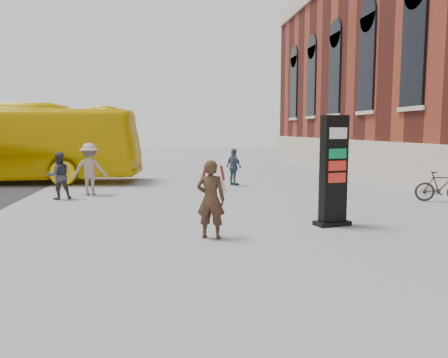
{
  "coord_description": "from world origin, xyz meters",
  "views": [
    {
      "loc": [
        -0.24,
        -8.32,
        2.31
      ],
      "look_at": [
        1.14,
        1.79,
        1.16
      ],
      "focal_mm": 35.0,
      "sensor_mm": 36.0,
      "label": 1
    }
  ],
  "objects": [
    {
      "name": "ground",
      "position": [
        0.0,
        0.0,
        0.0
      ],
      "size": [
        100.0,
        100.0,
        0.0
      ],
      "primitive_type": "plane",
      "color": "#9E9EA3"
    },
    {
      "name": "info_pylon",
      "position": [
        3.78,
        1.67,
        1.33
      ],
      "size": [
        0.92,
        0.6,
        2.66
      ],
      "rotation": [
        0.0,
        0.0,
        0.22
      ],
      "color": "black",
      "rests_on": "ground"
    },
    {
      "name": "woman",
      "position": [
        0.72,
        0.8,
        0.87
      ],
      "size": [
        0.77,
        0.74,
        1.69
      ],
      "rotation": [
        0.0,
        0.0,
        2.8
      ],
      "color": "#392716",
      "rests_on": "ground"
    },
    {
      "name": "pedestrian_a",
      "position": [
        -3.76,
        6.78,
        0.79
      ],
      "size": [
        0.95,
        0.86,
        1.58
      ],
      "primitive_type": "imported",
      "rotation": [
        0.0,
        0.0,
        3.57
      ],
      "color": "#33343D",
      "rests_on": "ground"
    },
    {
      "name": "pedestrian_b",
      "position": [
        -2.89,
        7.65,
        0.92
      ],
      "size": [
        1.23,
        0.75,
        1.84
      ],
      "primitive_type": "imported",
      "rotation": [
        0.0,
        0.0,
        3.09
      ],
      "color": "gray",
      "rests_on": "ground"
    },
    {
      "name": "pedestrian_c",
      "position": [
        2.62,
        9.62,
        0.77
      ],
      "size": [
        0.77,
        0.98,
        1.55
      ],
      "primitive_type": "imported",
      "rotation": [
        0.0,
        0.0,
        2.07
      ],
      "color": "#3B4F61",
      "rests_on": "ground"
    },
    {
      "name": "bike_7",
      "position": [
        8.6,
        4.57,
        0.49
      ],
      "size": [
        1.68,
        0.91,
        0.97
      ],
      "primitive_type": "imported",
      "rotation": [
        0.0,
        0.0,
        1.28
      ],
      "color": "#252529",
      "rests_on": "ground"
    }
  ]
}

